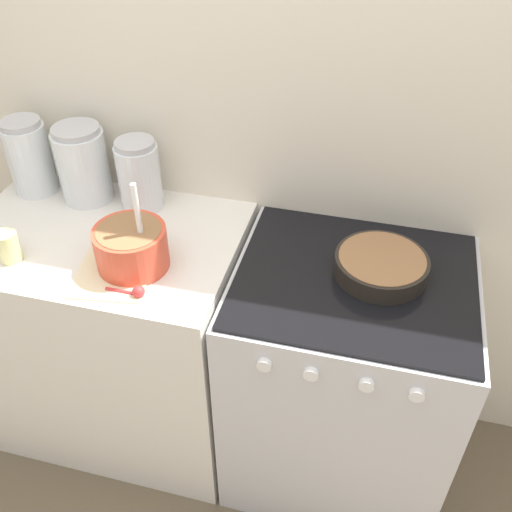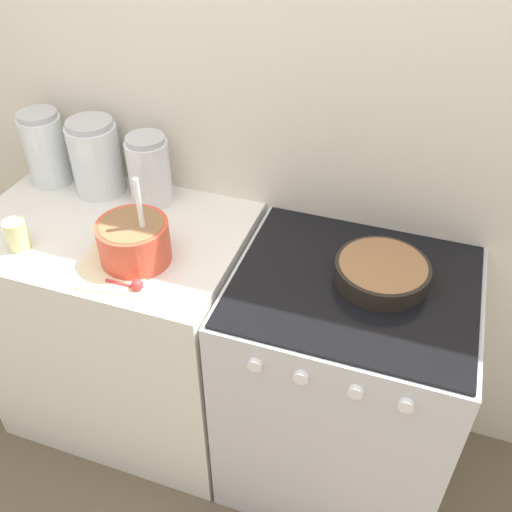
# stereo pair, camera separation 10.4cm
# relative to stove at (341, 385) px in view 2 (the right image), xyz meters

# --- Properties ---
(ground_plane) EXTENTS (12.00, 12.00, 0.00)m
(ground_plane) POSITION_rel_stove_xyz_m (-0.37, -0.31, -0.46)
(ground_plane) COLOR brown
(wall_back) EXTENTS (4.78, 0.05, 2.40)m
(wall_back) POSITION_rel_stove_xyz_m (-0.37, 0.33, 0.74)
(wall_back) COLOR beige
(wall_back) RESTS_ON ground_plane
(countertop_cabinet) EXTENTS (0.89, 0.61, 0.92)m
(countertop_cabinet) POSITION_rel_stove_xyz_m (-0.82, 0.00, 0.00)
(countertop_cabinet) COLOR silver
(countertop_cabinet) RESTS_ON ground_plane
(stove) EXTENTS (0.72, 0.63, 0.92)m
(stove) POSITION_rel_stove_xyz_m (0.00, 0.00, 0.00)
(stove) COLOR silver
(stove) RESTS_ON ground_plane
(mixing_bowl) EXTENTS (0.21, 0.21, 0.29)m
(mixing_bowl) POSITION_rel_stove_xyz_m (-0.65, -0.10, 0.53)
(mixing_bowl) COLOR #D84C33
(mixing_bowl) RESTS_ON countertop_cabinet
(baking_pan) EXTENTS (0.27, 0.27, 0.06)m
(baking_pan) POSITION_rel_stove_xyz_m (0.06, 0.04, 0.49)
(baking_pan) COLOR black
(baking_pan) RESTS_ON stove
(storage_jar_left) EXTENTS (0.15, 0.15, 0.26)m
(storage_jar_left) POSITION_rel_stove_xyz_m (-1.15, 0.20, 0.57)
(storage_jar_left) COLOR silver
(storage_jar_left) RESTS_ON countertop_cabinet
(storage_jar_middle) EXTENTS (0.17, 0.17, 0.26)m
(storage_jar_middle) POSITION_rel_stove_xyz_m (-0.95, 0.20, 0.57)
(storage_jar_middle) COLOR silver
(storage_jar_middle) RESTS_ON countertop_cabinet
(storage_jar_right) EXTENTS (0.14, 0.14, 0.24)m
(storage_jar_right) POSITION_rel_stove_xyz_m (-0.75, 0.20, 0.56)
(storage_jar_right) COLOR silver
(storage_jar_right) RESTS_ON countertop_cabinet
(tin_can) EXTENTS (0.07, 0.07, 0.10)m
(tin_can) POSITION_rel_stove_xyz_m (-1.01, -0.17, 0.51)
(tin_can) COLOR beige
(tin_can) RESTS_ON countertop_cabinet
(recipe_page) EXTENTS (0.26, 0.33, 0.01)m
(recipe_page) POSITION_rel_stove_xyz_m (-0.69, -0.13, 0.46)
(recipe_page) COLOR beige
(recipe_page) RESTS_ON countertop_cabinet
(measuring_spoon) EXTENTS (0.12, 0.04, 0.04)m
(measuring_spoon) POSITION_rel_stove_xyz_m (-0.59, -0.23, 0.47)
(measuring_spoon) COLOR red
(measuring_spoon) RESTS_ON countertop_cabinet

